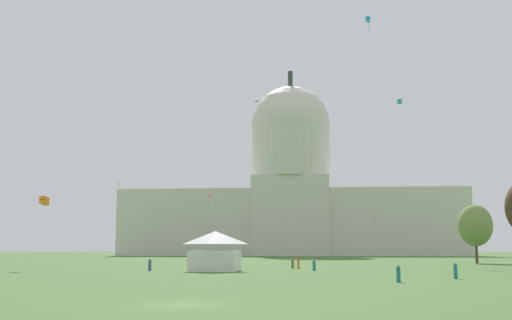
{
  "coord_description": "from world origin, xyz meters",
  "views": [
    {
      "loc": [
        7.08,
        -33.61,
        3.0
      ],
      "look_at": [
        -5.75,
        104.27,
        22.11
      ],
      "focal_mm": 44.52,
      "sensor_mm": 36.0,
      "label": 1
    }
  ],
  "objects_px": {
    "kite_orange_low": "(44,201)",
    "kite_turquoise_mid": "(400,101)",
    "person_denim_mid_center": "(150,265)",
    "kite_pink_low": "(209,196)",
    "tree_east_far": "(475,226)",
    "person_olive_front_right": "(293,264)",
    "person_teal_deep_crowd": "(314,265)",
    "kite_blue_high": "(257,102)",
    "capitol_building": "(291,195)",
    "event_tent": "(215,251)",
    "kite_red_low": "(118,184)",
    "person_teal_back_right": "(456,271)",
    "kite_black_low": "(375,219)",
    "person_grey_mid_left": "(233,264)",
    "person_teal_aisle_center": "(398,274)",
    "kite_cyan_high": "(368,19)",
    "person_orange_front_center": "(298,263)"
  },
  "relations": [
    {
      "from": "kite_orange_low",
      "to": "kite_black_low",
      "type": "relative_size",
      "value": 0.43
    },
    {
      "from": "person_denim_mid_center",
      "to": "kite_pink_low",
      "type": "distance_m",
      "value": 65.41
    },
    {
      "from": "event_tent",
      "to": "person_teal_back_right",
      "type": "xyz_separation_m",
      "value": [
        26.16,
        -17.48,
        -1.77
      ]
    },
    {
      "from": "kite_blue_high",
      "to": "kite_black_low",
      "type": "bearing_deg",
      "value": 66.89
    },
    {
      "from": "person_orange_front_center",
      "to": "kite_orange_low",
      "type": "height_order",
      "value": "kite_orange_low"
    },
    {
      "from": "person_orange_front_center",
      "to": "person_grey_mid_left",
      "type": "bearing_deg",
      "value": -161.28
    },
    {
      "from": "person_teal_deep_crowd",
      "to": "kite_blue_high",
      "type": "height_order",
      "value": "kite_blue_high"
    },
    {
      "from": "person_teal_deep_crowd",
      "to": "person_denim_mid_center",
      "type": "relative_size",
      "value": 0.93
    },
    {
      "from": "person_denim_mid_center",
      "to": "kite_turquoise_mid",
      "type": "height_order",
      "value": "kite_turquoise_mid"
    },
    {
      "from": "person_denim_mid_center",
      "to": "person_orange_front_center",
      "type": "height_order",
      "value": "person_orange_front_center"
    },
    {
      "from": "event_tent",
      "to": "person_teal_back_right",
      "type": "relative_size",
      "value": 4.03
    },
    {
      "from": "person_teal_deep_crowd",
      "to": "kite_red_low",
      "type": "bearing_deg",
      "value": 112.48
    },
    {
      "from": "capitol_building",
      "to": "kite_pink_low",
      "type": "distance_m",
      "value": 89.9
    },
    {
      "from": "capitol_building",
      "to": "tree_east_far",
      "type": "height_order",
      "value": "capitol_building"
    },
    {
      "from": "person_olive_front_right",
      "to": "kite_turquoise_mid",
      "type": "height_order",
      "value": "kite_turquoise_mid"
    },
    {
      "from": "person_teal_back_right",
      "to": "kite_turquoise_mid",
      "type": "xyz_separation_m",
      "value": [
        3.13,
        58.05,
        30.12
      ]
    },
    {
      "from": "kite_black_low",
      "to": "person_olive_front_right",
      "type": "bearing_deg",
      "value": -144.59
    },
    {
      "from": "person_grey_mid_left",
      "to": "kite_blue_high",
      "type": "height_order",
      "value": "kite_blue_high"
    },
    {
      "from": "person_grey_mid_left",
      "to": "person_orange_front_center",
      "type": "xyz_separation_m",
      "value": [
        9.06,
        2.73,
        0.05
      ]
    },
    {
      "from": "person_grey_mid_left",
      "to": "person_teal_back_right",
      "type": "xyz_separation_m",
      "value": [
        24.89,
        -25.26,
        -0.0
      ]
    },
    {
      "from": "capitol_building",
      "to": "person_teal_deep_crowd",
      "type": "distance_m",
      "value": 151.55
    },
    {
      "from": "person_teal_deep_crowd",
      "to": "kite_red_low",
      "type": "height_order",
      "value": "kite_red_low"
    },
    {
      "from": "person_denim_mid_center",
      "to": "kite_pink_low",
      "type": "bearing_deg",
      "value": 137.91
    },
    {
      "from": "tree_east_far",
      "to": "person_olive_front_right",
      "type": "relative_size",
      "value": 7.45
    },
    {
      "from": "person_teal_deep_crowd",
      "to": "kite_pink_low",
      "type": "height_order",
      "value": "kite_pink_low"
    },
    {
      "from": "person_denim_mid_center",
      "to": "person_teal_deep_crowd",
      "type": "bearing_deg",
      "value": 51.31
    },
    {
      "from": "person_grey_mid_left",
      "to": "person_teal_back_right",
      "type": "bearing_deg",
      "value": -63.58
    },
    {
      "from": "person_grey_mid_left",
      "to": "person_teal_aisle_center",
      "type": "height_order",
      "value": "person_grey_mid_left"
    },
    {
      "from": "kite_black_low",
      "to": "kite_blue_high",
      "type": "xyz_separation_m",
      "value": [
        -29.62,
        -45.32,
        24.19
      ]
    },
    {
      "from": "event_tent",
      "to": "kite_red_low",
      "type": "bearing_deg",
      "value": 128.42
    },
    {
      "from": "kite_orange_low",
      "to": "kite_turquoise_mid",
      "type": "height_order",
      "value": "kite_turquoise_mid"
    },
    {
      "from": "person_grey_mid_left",
      "to": "kite_blue_high",
      "type": "bearing_deg",
      "value": 73.27
    },
    {
      "from": "person_teal_deep_crowd",
      "to": "person_teal_aisle_center",
      "type": "distance_m",
      "value": 28.2
    },
    {
      "from": "kite_black_low",
      "to": "person_teal_back_right",
      "type": "bearing_deg",
      "value": -133.71
    },
    {
      "from": "person_teal_aisle_center",
      "to": "kite_orange_low",
      "type": "relative_size",
      "value": 1.09
    },
    {
      "from": "tree_east_far",
      "to": "person_teal_aisle_center",
      "type": "height_order",
      "value": "tree_east_far"
    },
    {
      "from": "person_grey_mid_left",
      "to": "kite_red_low",
      "type": "height_order",
      "value": "kite_red_low"
    },
    {
      "from": "capitol_building",
      "to": "kite_cyan_high",
      "type": "bearing_deg",
      "value": -83.07
    },
    {
      "from": "person_grey_mid_left",
      "to": "person_teal_deep_crowd",
      "type": "bearing_deg",
      "value": -41.8
    },
    {
      "from": "kite_cyan_high",
      "to": "event_tent",
      "type": "bearing_deg",
      "value": 118.37
    },
    {
      "from": "person_teal_aisle_center",
      "to": "kite_cyan_high",
      "type": "height_order",
      "value": "kite_cyan_high"
    },
    {
      "from": "kite_turquoise_mid",
      "to": "person_teal_back_right",
      "type": "bearing_deg",
      "value": -51.45
    },
    {
      "from": "event_tent",
      "to": "kite_turquoise_mid",
      "type": "bearing_deg",
      "value": 57.1
    },
    {
      "from": "person_grey_mid_left",
      "to": "person_denim_mid_center",
      "type": "xyz_separation_m",
      "value": [
        -9.88,
        -7.21,
        -0.01
      ]
    },
    {
      "from": "kite_blue_high",
      "to": "tree_east_far",
      "type": "bearing_deg",
      "value": -7.64
    },
    {
      "from": "kite_orange_low",
      "to": "kite_red_low",
      "type": "bearing_deg",
      "value": 106.66
    },
    {
      "from": "event_tent",
      "to": "kite_orange_low",
      "type": "relative_size",
      "value": 4.5
    },
    {
      "from": "person_teal_aisle_center",
      "to": "kite_blue_high",
      "type": "bearing_deg",
      "value": 138.8
    },
    {
      "from": "person_olive_front_right",
      "to": "person_denim_mid_center",
      "type": "distance_m",
      "value": 21.35
    },
    {
      "from": "person_orange_front_center",
      "to": "kite_red_low",
      "type": "relative_size",
      "value": 1.63
    }
  ]
}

